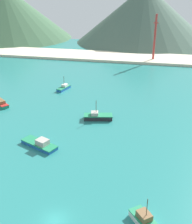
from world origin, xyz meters
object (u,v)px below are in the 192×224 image
Objects in this scene: fishing_boat_10 at (147,223)px; fishing_boat_8 at (64,88)px; radio_tower at (155,38)px; fishing_boat_0 at (40,144)px; fishing_boat_4 at (98,116)px.

fishing_boat_8 is at bearing 119.73° from fishing_boat_10.
radio_tower is (-2.64, 110.74, 11.08)m from fishing_boat_10.
radio_tower is at bearing 75.61° from fishing_boat_0.
fishing_boat_0 is 1.17× the size of fishing_boat_4.
fishing_boat_4 reaches higher than fishing_boat_8.
fishing_boat_10 is 111.32m from radio_tower.
fishing_boat_0 is 1.41× the size of fishing_boat_10.
fishing_boat_8 is (-7.52, 39.93, -0.02)m from fishing_boat_0.
fishing_boat_8 is at bearing 100.66° from fishing_boat_0.
fishing_boat_0 is 32.36m from fishing_boat_10.
fishing_boat_4 is at bearing 113.33° from fishing_boat_10.
fishing_boat_0 is 95.32m from radio_tower.
fishing_boat_4 is at bearing 59.95° from fishing_boat_0.
fishing_boat_10 is at bearing -36.05° from fishing_boat_0.
fishing_boat_10 is (33.68, -58.97, 0.11)m from fishing_boat_8.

